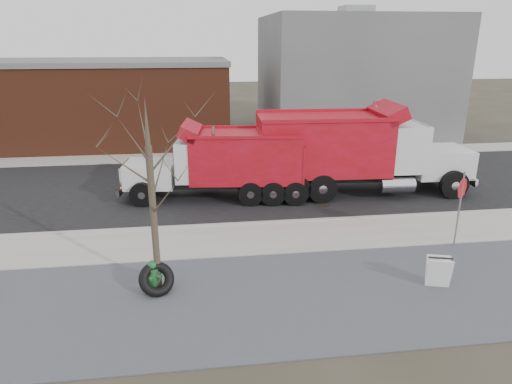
{
  "coord_description": "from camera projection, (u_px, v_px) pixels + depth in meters",
  "views": [
    {
      "loc": [
        -2.0,
        -13.85,
        6.52
      ],
      "look_at": [
        -0.02,
        1.18,
        1.4
      ],
      "focal_mm": 32.0,
      "sensor_mm": 36.0,
      "label": 1
    }
  ],
  "objects": [
    {
      "name": "gravel_verge",
      "position": [
        280.0,
        298.0,
        12.05
      ],
      "size": [
        60.0,
        5.0,
        0.03
      ],
      "primitive_type": "cube",
      "color": "slate",
      "rests_on": "ground"
    },
    {
      "name": "stop_sign",
      "position": [
        461.0,
        196.0,
        14.51
      ],
      "size": [
        0.56,
        0.45,
        2.56
      ],
      "rotation": [
        0.0,
        0.0,
        0.28
      ],
      "color": "gray",
      "rests_on": "ground"
    },
    {
      "name": "dump_truck_red_b",
      "position": [
        224.0,
        161.0,
        19.07
      ],
      "size": [
        7.75,
        2.98,
        3.24
      ],
      "rotation": [
        0.0,
        0.0,
        3.03
      ],
      "color": "black",
      "rests_on": "ground"
    },
    {
      "name": "truck_tire",
      "position": [
        157.0,
        279.0,
        12.16
      ],
      "size": [
        1.15,
        1.04,
        0.93
      ],
      "color": "black",
      "rests_on": "ground"
    },
    {
      "name": "curb",
      "position": [
        255.0,
        223.0,
        16.78
      ],
      "size": [
        60.0,
        0.15,
        0.11
      ],
      "primitive_type": "cube",
      "color": "#9E9B93",
      "rests_on": "ground"
    },
    {
      "name": "sandwich_board",
      "position": [
        439.0,
        272.0,
        12.43
      ],
      "size": [
        0.72,
        0.56,
        0.89
      ],
      "rotation": [
        0.0,
        0.0,
        -0.28
      ],
      "color": "white",
      "rests_on": "ground"
    },
    {
      "name": "far_sidewalk",
      "position": [
        232.0,
        155.0,
        26.61
      ],
      "size": [
        60.0,
        2.0,
        0.06
      ],
      "primitive_type": "cube",
      "color": "#9E9B93",
      "rests_on": "ground"
    },
    {
      "name": "ground",
      "position": [
        261.0,
        242.0,
        15.35
      ],
      "size": [
        120.0,
        120.0,
        0.0
      ],
      "primitive_type": "plane",
      "color": "#383328",
      "rests_on": "ground"
    },
    {
      "name": "dump_truck_red_a",
      "position": [
        352.0,
        149.0,
        19.67
      ],
      "size": [
        9.8,
        3.01,
        3.9
      ],
      "rotation": [
        0.0,
        0.0,
        -0.04
      ],
      "color": "black",
      "rests_on": "ground"
    },
    {
      "name": "road",
      "position": [
        242.0,
        185.0,
        21.26
      ],
      "size": [
        60.0,
        9.4,
        0.02
      ],
      "primitive_type": "cube",
      "color": "black",
      "rests_on": "ground"
    },
    {
      "name": "building_brick",
      "position": [
        70.0,
        102.0,
        29.23
      ],
      "size": [
        20.2,
        8.2,
        5.3
      ],
      "color": "brown",
      "rests_on": "ground"
    },
    {
      "name": "bare_tree",
      "position": [
        150.0,
        173.0,
        11.45
      ],
      "size": [
        3.2,
        3.2,
        5.2
      ],
      "color": "#382D23",
      "rests_on": "ground"
    },
    {
      "name": "sidewalk",
      "position": [
        260.0,
        239.0,
        15.57
      ],
      "size": [
        60.0,
        2.5,
        0.06
      ],
      "primitive_type": "cube",
      "color": "#9E9B93",
      "rests_on": "ground"
    },
    {
      "name": "fire_hydrant",
      "position": [
        153.0,
        277.0,
        12.3
      ],
      "size": [
        0.5,
        0.5,
        0.9
      ],
      "rotation": [
        0.0,
        0.0,
        -0.43
      ],
      "color": "#286B37",
      "rests_on": "ground"
    },
    {
      "name": "building_grey",
      "position": [
        352.0,
        76.0,
        32.09
      ],
      "size": [
        12.0,
        10.0,
        8.0
      ],
      "color": "slate",
      "rests_on": "ground"
    }
  ]
}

